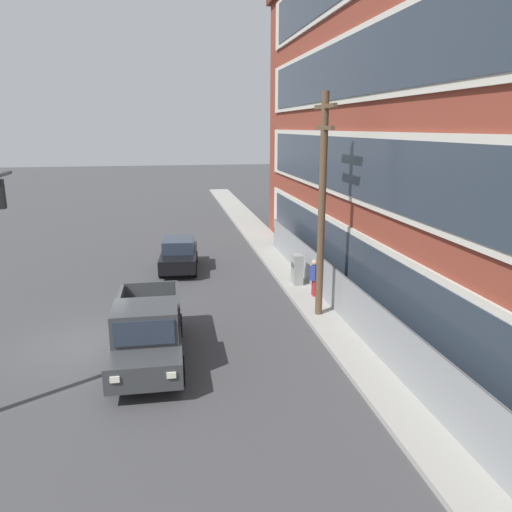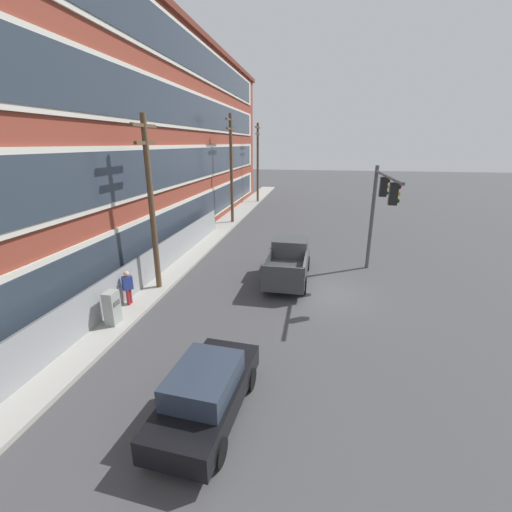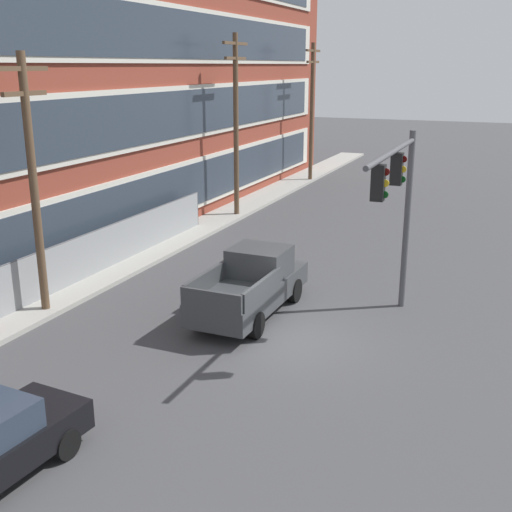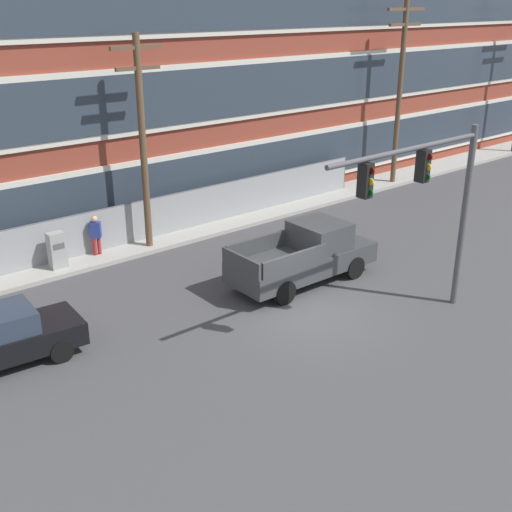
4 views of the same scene
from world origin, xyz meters
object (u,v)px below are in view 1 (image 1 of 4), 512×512
Objects in this scene: pedestrian_near_cabinet at (314,277)px; electrical_cabinet at (297,271)px; utility_pole_near_corner at (322,200)px; sedan_black at (179,254)px; pickup_truck_dark_grey at (148,333)px.

electrical_cabinet is at bearing -170.77° from pedestrian_near_cabinet.
utility_pole_near_corner is 4.77× the size of pedestrian_near_cabinet.
utility_pole_near_corner is at bearing 33.17° from sedan_black.
utility_pole_near_corner reaches higher than sedan_black.
pickup_truck_dark_grey reaches higher than pedestrian_near_cabinet.
sedan_black is 9.65m from utility_pole_near_corner.
pickup_truck_dark_grey is 0.68× the size of utility_pole_near_corner.
sedan_black is 2.53× the size of pedestrian_near_cabinet.
electrical_cabinet is 0.88× the size of pedestrian_near_cabinet.
sedan_black is at bearing 173.04° from pickup_truck_dark_grey.
sedan_black is at bearing -146.83° from utility_pole_near_corner.
pedestrian_near_cabinet is (1.66, 0.27, 0.23)m from electrical_cabinet.
electrical_cabinet is at bearing 134.88° from pickup_truck_dark_grey.
utility_pole_near_corner reaches higher than electrical_cabinet.
pickup_truck_dark_grey is 7.49m from utility_pole_near_corner.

